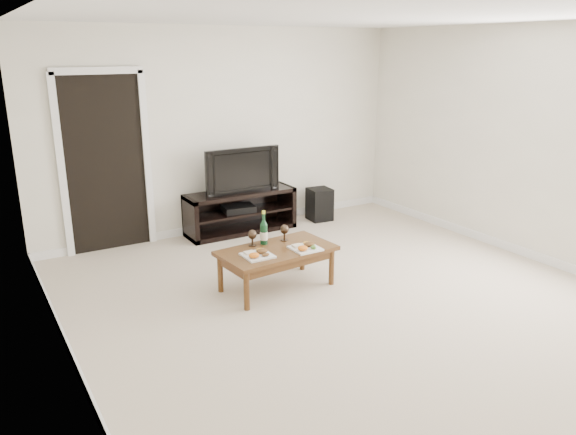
# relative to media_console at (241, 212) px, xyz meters

# --- Properties ---
(floor) EXTENTS (5.50, 5.50, 0.00)m
(floor) POSITION_rel_media_console_xyz_m (-0.06, -2.50, -0.28)
(floor) COLOR #C1AE9B
(floor) RESTS_ON ground
(back_wall) EXTENTS (5.00, 0.04, 2.60)m
(back_wall) POSITION_rel_media_console_xyz_m (-0.06, 0.27, 1.02)
(back_wall) COLOR silver
(back_wall) RESTS_ON ground
(ceiling) EXTENTS (5.00, 5.50, 0.04)m
(ceiling) POSITION_rel_media_console_xyz_m (-0.06, -2.50, 2.35)
(ceiling) COLOR white
(ceiling) RESTS_ON back_wall
(doorway) EXTENTS (0.90, 0.02, 2.05)m
(doorway) POSITION_rel_media_console_xyz_m (-1.61, 0.24, 0.75)
(doorway) COLOR black
(doorway) RESTS_ON ground
(media_console) EXTENTS (1.45, 0.45, 0.55)m
(media_console) POSITION_rel_media_console_xyz_m (0.00, 0.00, 0.00)
(media_console) COLOR black
(media_console) RESTS_ON ground
(television) EXTENTS (1.01, 0.15, 0.58)m
(television) POSITION_rel_media_console_xyz_m (0.00, 0.00, 0.57)
(television) COLOR black
(television) RESTS_ON media_console
(av_receiver) EXTENTS (0.44, 0.36, 0.08)m
(av_receiver) POSITION_rel_media_console_xyz_m (-0.03, -0.01, 0.05)
(av_receiver) COLOR black
(av_receiver) RESTS_ON media_console
(subwoofer) EXTENTS (0.33, 0.33, 0.45)m
(subwoofer) POSITION_rel_media_console_xyz_m (1.19, -0.08, -0.05)
(subwoofer) COLOR black
(subwoofer) RESTS_ON ground
(coffee_table) EXTENTS (1.18, 0.71, 0.42)m
(coffee_table) POSITION_rel_media_console_xyz_m (-0.50, -1.82, -0.07)
(coffee_table) COLOR #503416
(coffee_table) RESTS_ON ground
(plate_left) EXTENTS (0.27, 0.27, 0.07)m
(plate_left) POSITION_rel_media_console_xyz_m (-0.76, -1.91, 0.18)
(plate_left) COLOR white
(plate_left) RESTS_ON coffee_table
(plate_right) EXTENTS (0.27, 0.27, 0.07)m
(plate_right) POSITION_rel_media_console_xyz_m (-0.26, -1.98, 0.18)
(plate_right) COLOR white
(plate_right) RESTS_ON coffee_table
(wine_bottle) EXTENTS (0.07, 0.07, 0.35)m
(wine_bottle) POSITION_rel_media_console_xyz_m (-0.53, -1.62, 0.32)
(wine_bottle) COLOR #0E361B
(wine_bottle) RESTS_ON coffee_table
(goblet_left) EXTENTS (0.09, 0.09, 0.17)m
(goblet_left) POSITION_rel_media_console_xyz_m (-0.66, -1.62, 0.23)
(goblet_left) COLOR #35271C
(goblet_left) RESTS_ON coffee_table
(goblet_right) EXTENTS (0.09, 0.09, 0.17)m
(goblet_right) POSITION_rel_media_console_xyz_m (-0.30, -1.64, 0.23)
(goblet_right) COLOR #35271C
(goblet_right) RESTS_ON coffee_table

